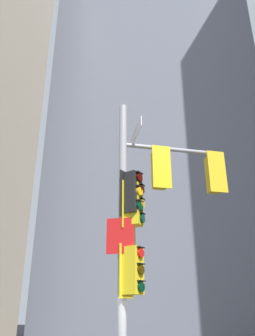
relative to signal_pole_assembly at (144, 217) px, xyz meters
name	(u,v)px	position (x,y,z in m)	size (l,w,h in m)	color
building_mid_block	(161,117)	(-2.34, 24.15, 17.37)	(17.62, 17.62, 43.39)	slate
signal_pole_assembly	(144,217)	(0.00, 0.00, 0.00)	(2.93, 2.69, 7.31)	#9EA0A3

